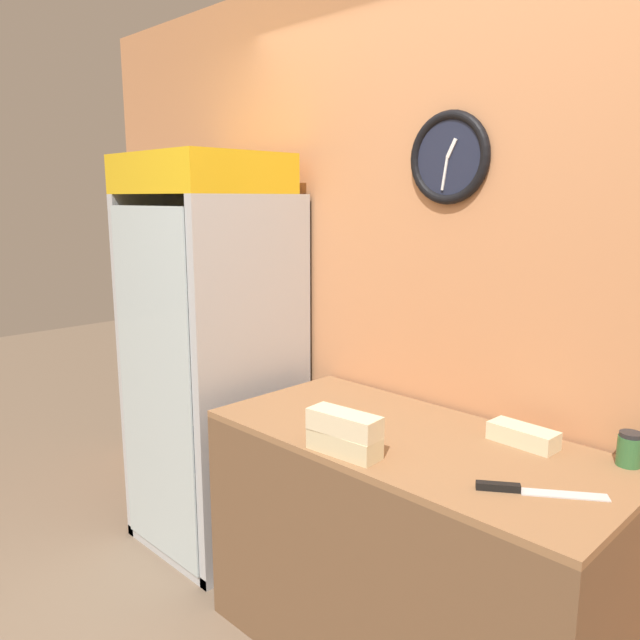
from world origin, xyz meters
The scene contains 8 objects.
wall_back centered at (0.00, 1.30, 1.35)m, with size 5.20×0.09×2.70m.
prep_counter centered at (0.00, 0.90, 0.45)m, with size 1.49×0.70×0.89m.
beverage_cooler centered at (-1.22, 0.97, 1.04)m, with size 0.70×0.66×1.92m.
sandwich_stack_bottom centered at (-0.07, 0.62, 0.93)m, with size 0.26×0.11×0.07m.
sandwich_stack_middle centered at (-0.07, 0.62, 1.00)m, with size 0.26×0.12×0.07m.
sandwich_flat_left centered at (0.31, 1.11, 0.92)m, with size 0.24×0.11×0.06m.
chefs_knife centered at (0.48, 0.78, 0.90)m, with size 0.32×0.24×0.02m.
condiment_jar centered at (0.63, 1.19, 0.94)m, with size 0.07×0.07×0.11m.
Camera 1 is at (1.23, -0.80, 1.72)m, focal length 35.00 mm.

